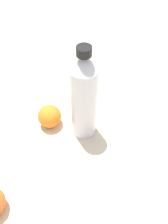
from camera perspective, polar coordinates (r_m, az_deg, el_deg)
ground_plane at (r=0.75m, az=-2.87°, el=-6.27°), size 2.40×2.40×0.00m
water_bottle at (r=0.67m, az=0.00°, el=3.26°), size 0.07×0.07×0.29m
orange_0 at (r=0.82m, az=0.62°, el=3.19°), size 0.06×0.06×0.06m
orange_1 at (r=0.77m, az=-7.61°, el=-0.93°), size 0.07×0.07×0.07m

